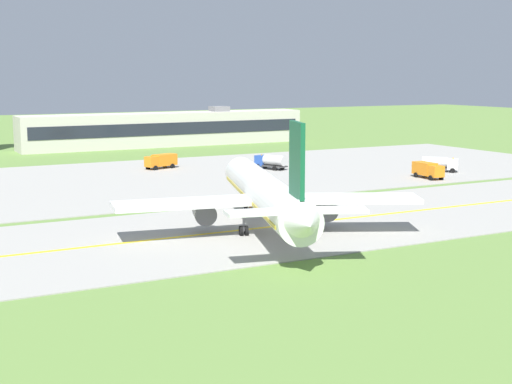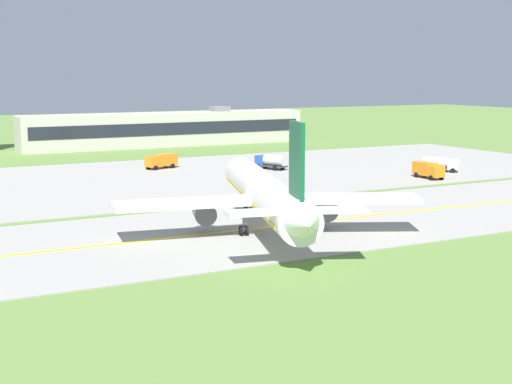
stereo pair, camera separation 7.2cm
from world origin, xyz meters
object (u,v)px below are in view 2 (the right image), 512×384
(service_truck_fuel, at_px, (428,169))
(service_truck_pushback, at_px, (271,161))
(service_truck_baggage, at_px, (161,161))
(airplane_lead, at_px, (266,194))
(service_truck_catering, at_px, (441,163))

(service_truck_fuel, relative_size, service_truck_pushback, 0.97)
(service_truck_baggage, distance_m, service_truck_pushback, 19.49)
(service_truck_baggage, bearing_deg, service_truck_pushback, -30.73)
(airplane_lead, relative_size, service_truck_baggage, 6.09)
(service_truck_baggage, xyz_separation_m, service_truck_catering, (40.81, -26.71, 0.00))
(service_truck_baggage, relative_size, service_truck_fuel, 1.03)
(service_truck_fuel, bearing_deg, service_truck_pushback, 126.99)
(service_truck_catering, bearing_deg, service_truck_fuel, -144.27)
(service_truck_baggage, bearing_deg, airplane_lead, -99.58)
(service_truck_baggage, height_order, service_truck_fuel, same)
(service_truck_baggage, distance_m, service_truck_fuel, 46.28)
(airplane_lead, xyz_separation_m, service_truck_baggage, (9.35, 55.40, -2.60))
(airplane_lead, xyz_separation_m, service_truck_catering, (50.16, 28.69, -2.60))
(airplane_lead, relative_size, service_truck_pushback, 6.10)
(service_truck_fuel, height_order, service_truck_catering, service_truck_catering)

